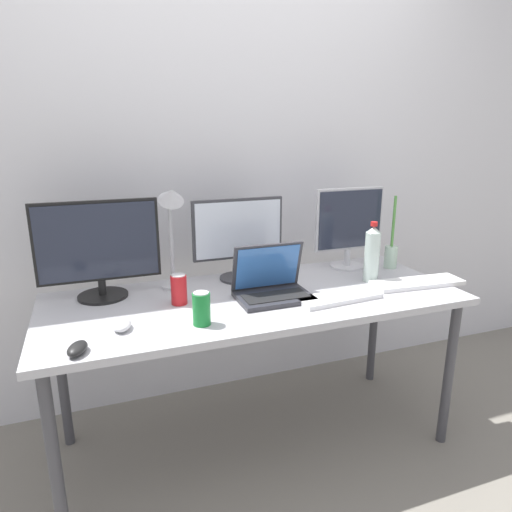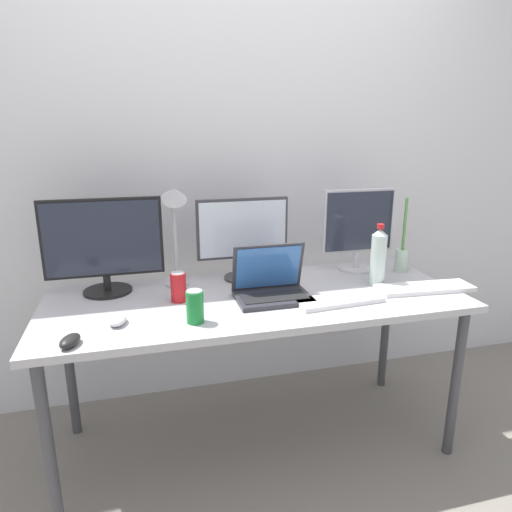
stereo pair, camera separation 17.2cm
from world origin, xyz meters
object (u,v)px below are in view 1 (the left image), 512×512
at_px(monitor_center, 237,235).
at_px(laptop_silver, 271,285).
at_px(soda_can_near_keyboard, 201,309).
at_px(soda_can_by_laptop, 179,289).
at_px(keyboard_main, 417,283).
at_px(desk_lamp, 172,217).
at_px(monitor_left, 98,248).
at_px(monitor_right, 349,225).
at_px(bamboo_vase, 391,254).
at_px(work_desk, 256,309).
at_px(mouse_by_keyboard, 77,349).
at_px(mouse_by_laptop, 122,325).
at_px(water_bottle, 372,254).
at_px(keyboard_aux, 339,297).

bearing_deg(monitor_center, laptop_silver, -77.49).
distance_m(soda_can_near_keyboard, soda_can_by_laptop, 0.24).
height_order(keyboard_main, desk_lamp, desk_lamp).
height_order(monitor_center, soda_can_near_keyboard, monitor_center).
xyz_separation_m(monitor_center, desk_lamp, (-0.31, -0.05, 0.12)).
bearing_deg(desk_lamp, soda_can_by_laptop, -94.54).
height_order(monitor_left, monitor_right, monitor_left).
height_order(monitor_right, bamboo_vase, monitor_right).
height_order(monitor_center, bamboo_vase, monitor_center).
xyz_separation_m(monitor_center, soda_can_by_laptop, (-0.32, -0.22, -0.15)).
bearing_deg(bamboo_vase, monitor_left, 177.43).
height_order(work_desk, monitor_left, monitor_left).
xyz_separation_m(bamboo_vase, desk_lamp, (-1.12, 0.04, 0.26)).
height_order(mouse_by_keyboard, mouse_by_laptop, same).
relative_size(laptop_silver, soda_can_by_laptop, 2.48).
bearing_deg(water_bottle, soda_can_near_keyboard, -166.55).
xyz_separation_m(laptop_silver, mouse_by_keyboard, (-0.78, -0.26, -0.04)).
relative_size(mouse_by_laptop, water_bottle, 0.37).
bearing_deg(mouse_by_laptop, bamboo_vase, 19.42).
height_order(mouse_by_keyboard, desk_lamp, desk_lamp).
height_order(water_bottle, desk_lamp, desk_lamp).
bearing_deg(soda_can_near_keyboard, desk_lamp, 93.62).
distance_m(monitor_left, keyboard_main, 1.43).
relative_size(monitor_center, bamboo_vase, 1.16).
bearing_deg(water_bottle, keyboard_aux, -148.02).
height_order(work_desk, keyboard_aux, keyboard_aux).
bearing_deg(work_desk, water_bottle, -0.03).
height_order(work_desk, soda_can_by_laptop, soda_can_by_laptop).
xyz_separation_m(keyboard_main, keyboard_aux, (-0.44, -0.04, 0.00)).
relative_size(keyboard_aux, soda_can_by_laptop, 2.90).
relative_size(work_desk, keyboard_aux, 4.88).
relative_size(bamboo_vase, desk_lamp, 0.77).
bearing_deg(work_desk, bamboo_vase, 10.62).
distance_m(work_desk, monitor_center, 0.37).
relative_size(monitor_center, desk_lamp, 0.89).
xyz_separation_m(monitor_center, mouse_by_keyboard, (-0.72, -0.53, -0.20)).
bearing_deg(mouse_by_keyboard, water_bottle, 33.11).
relative_size(keyboard_aux, soda_can_near_keyboard, 2.90).
bearing_deg(keyboard_main, water_bottle, 148.67).
bearing_deg(desk_lamp, mouse_by_laptop, -127.18).
bearing_deg(bamboo_vase, keyboard_main, -99.98).
distance_m(mouse_by_laptop, desk_lamp, 0.53).
height_order(soda_can_by_laptop, desk_lamp, desk_lamp).
bearing_deg(bamboo_vase, mouse_by_laptop, -167.69).
distance_m(monitor_right, keyboard_aux, 0.53).
relative_size(mouse_by_laptop, bamboo_vase, 0.29).
bearing_deg(work_desk, monitor_center, 90.84).
xyz_separation_m(work_desk, desk_lamp, (-0.32, 0.19, 0.39)).
relative_size(monitor_left, bamboo_vase, 1.35).
bearing_deg(keyboard_main, desk_lamp, 167.78).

